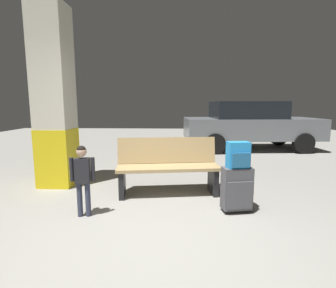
# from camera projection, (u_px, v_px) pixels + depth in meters

# --- Properties ---
(ground_plane) EXTENTS (18.00, 18.00, 0.10)m
(ground_plane) POSITION_uv_depth(u_px,v_px,m) (167.00, 163.00, 6.61)
(ground_plane) COLOR gray
(structural_pillar) EXTENTS (0.57, 0.57, 3.06)m
(structural_pillar) POSITION_uv_depth(u_px,v_px,m) (54.00, 99.00, 4.47)
(structural_pillar) COLOR yellow
(structural_pillar) RESTS_ON ground_plane
(bench) EXTENTS (1.66, 0.74, 0.89)m
(bench) POSITION_uv_depth(u_px,v_px,m) (168.00, 166.00, 4.16)
(bench) COLOR tan
(bench) RESTS_ON ground_plane
(suitcase) EXTENTS (0.41, 0.29, 0.60)m
(suitcase) POSITION_uv_depth(u_px,v_px,m) (237.00, 189.00, 3.45)
(suitcase) COLOR #4C4C51
(suitcase) RESTS_ON ground_plane
(backpack_bright) EXTENTS (0.30, 0.23, 0.34)m
(backpack_bright) POSITION_uv_depth(u_px,v_px,m) (238.00, 155.00, 3.38)
(backpack_bright) COLOR #268CD8
(backpack_bright) RESTS_ON suitcase
(child) EXTENTS (0.31, 0.18, 0.92)m
(child) POSITION_uv_depth(u_px,v_px,m) (82.00, 173.00, 3.28)
(child) COLOR #33384C
(child) RESTS_ON ground_plane
(parked_car_near) EXTENTS (4.22, 2.04, 1.51)m
(parked_car_near) POSITION_uv_depth(u_px,v_px,m) (249.00, 124.00, 8.28)
(parked_car_near) COLOR slate
(parked_car_near) RESTS_ON ground_plane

